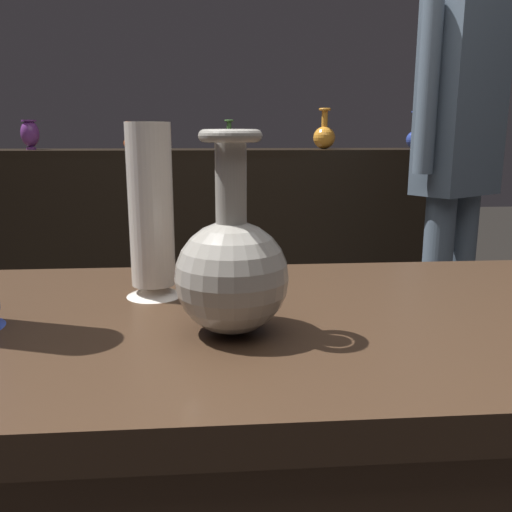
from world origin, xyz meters
The scene contains 9 objects.
back_display_shelf centered at (0.00, 2.20, 0.49)m, with size 2.60×0.40×0.99m.
vase_centerpiece centered at (-0.07, -0.07, 0.89)m, with size 0.16×0.16×0.28m.
vase_left_accent centered at (-0.20, 0.11, 0.94)m, with size 0.09×0.09×0.29m.
shelf_vase_right centered at (0.52, 2.20, 1.06)m, with size 0.12×0.12×0.22m.
shelf_vase_left centered at (-0.52, 2.13, 1.03)m, with size 0.07×0.07×0.14m.
shelf_vase_far_left centered at (-1.04, 2.19, 1.07)m, with size 0.09×0.09×0.15m.
shelf_vase_center centered at (0.00, 2.20, 1.04)m, with size 0.08×0.08×0.15m.
shelf_vase_far_right centered at (1.04, 2.23, 1.05)m, with size 0.10×0.10×0.20m.
visitor_near_right centered at (0.81, 1.18, 1.02)m, with size 0.41×0.32×1.72m.
Camera 1 is at (-0.10, -0.79, 1.07)m, focal length 37.97 mm.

